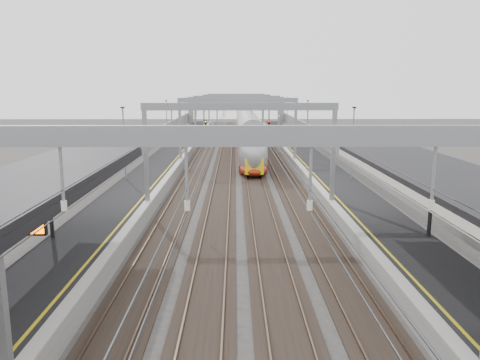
{
  "coord_description": "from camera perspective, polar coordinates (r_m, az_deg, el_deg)",
  "views": [
    {
      "loc": [
        -0.33,
        -9.11,
        8.42
      ],
      "look_at": [
        0.0,
        20.59,
        2.7
      ],
      "focal_mm": 35.0,
      "sensor_mm": 36.0,
      "label": 1
    }
  ],
  "objects": [
    {
      "name": "platform_left",
      "position": [
        55.22,
        -8.62,
        2.54
      ],
      "size": [
        4.0,
        120.0,
        1.0
      ],
      "primitive_type": "cube",
      "color": "black",
      "rests_on": "ground"
    },
    {
      "name": "platform_right",
      "position": [
        55.31,
        8.04,
        2.57
      ],
      "size": [
        4.0,
        120.0,
        1.0
      ],
      "primitive_type": "cube",
      "color": "black",
      "rests_on": "ground"
    },
    {
      "name": "tracks",
      "position": [
        54.75,
        -0.29,
        2.12
      ],
      "size": [
        11.4,
        140.0,
        0.2
      ],
      "color": "black",
      "rests_on": "ground"
    },
    {
      "name": "overhead_line",
      "position": [
        60.76,
        -0.33,
        8.76
      ],
      "size": [
        13.0,
        140.0,
        6.6
      ],
      "color": "gray",
      "rests_on": "platform_left"
    },
    {
      "name": "overbridge",
      "position": [
        109.15,
        -0.47,
        9.28
      ],
      "size": [
        22.0,
        2.2,
        6.9
      ],
      "color": "slate",
      "rests_on": "ground"
    },
    {
      "name": "wall_left",
      "position": [
        55.61,
        -11.93,
        3.63
      ],
      "size": [
        0.3,
        120.0,
        3.2
      ],
      "primitive_type": "cube",
      "color": "slate",
      "rests_on": "ground"
    },
    {
      "name": "wall_right",
      "position": [
        55.74,
        11.33,
        3.67
      ],
      "size": [
        0.3,
        120.0,
        3.2
      ],
      "primitive_type": "cube",
      "color": "slate",
      "rests_on": "ground"
    },
    {
      "name": "train",
      "position": [
        67.73,
        0.92,
        5.63
      ],
      "size": [
        2.83,
        51.58,
        4.47
      ],
      "color": "#9A230E",
      "rests_on": "ground"
    },
    {
      "name": "signal_green",
      "position": [
        78.83,
        -4.21,
        6.52
      ],
      "size": [
        0.32,
        0.32,
        3.48
      ],
      "color": "black",
      "rests_on": "ground"
    },
    {
      "name": "signal_red_near",
      "position": [
        80.46,
        1.89,
        6.63
      ],
      "size": [
        0.32,
        0.32,
        3.48
      ],
      "color": "black",
      "rests_on": "ground"
    },
    {
      "name": "signal_red_far",
      "position": [
        79.41,
        3.52,
        6.56
      ],
      "size": [
        0.32,
        0.32,
        3.48
      ],
      "color": "black",
      "rests_on": "ground"
    }
  ]
}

